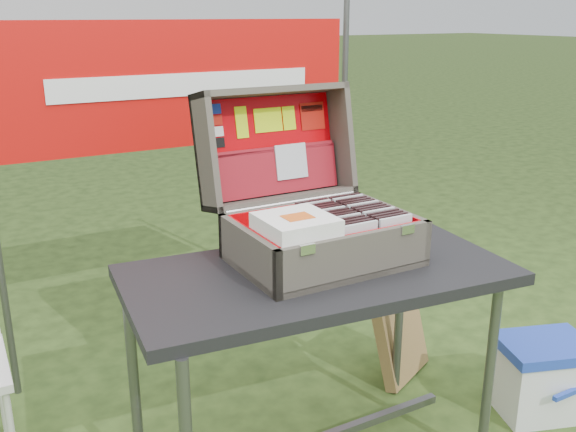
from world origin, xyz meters
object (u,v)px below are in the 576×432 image
suitcase (314,180)px  table (316,374)px  cooler (542,377)px  cardboard_box (401,339)px

suitcase → table: bearing=-114.3°
cooler → cardboard_box: bearing=141.9°
cooler → cardboard_box: (-0.33, 0.51, 0.02)m
table → cardboard_box: table is taller
suitcase → cooler: size_ratio=1.59×
table → suitcase: suitcase is taller
cooler → cardboard_box: 0.61m
suitcase → cooler: suitcase is taller
cardboard_box → cooler: bearing=-82.5°
table → cardboard_box: size_ratio=3.51×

